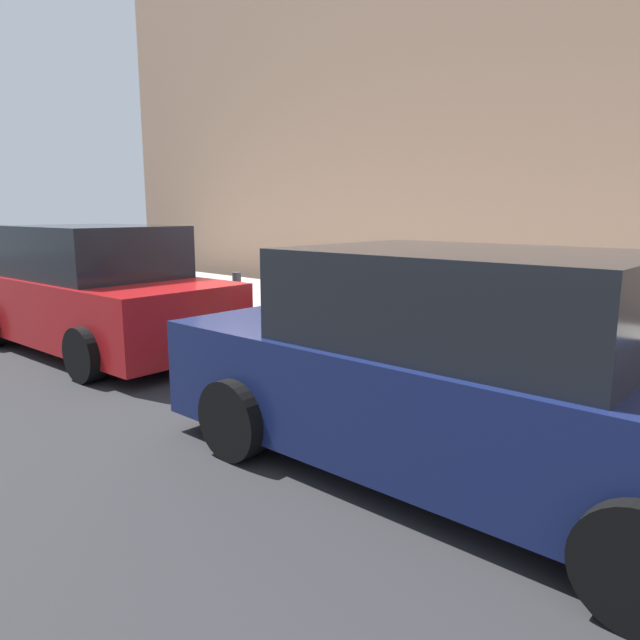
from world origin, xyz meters
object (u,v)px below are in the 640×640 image
Objects in this scene: suitcase_olive_2 at (450,338)px; suitcase_red_1 at (488,350)px; suitcase_maroon_0 at (534,348)px; fire_hydrant at (278,304)px; bollard_post at (237,299)px; suitcase_black_4 at (377,331)px; parked_car_navy_0 at (464,372)px; suitcase_silver_3 at (409,339)px; parked_car_red_1 at (97,293)px; suitcase_navy_6 at (320,315)px; suitcase_teal_5 at (350,326)px.

suitcase_red_1 is at bearing 173.29° from suitcase_olive_2.
suitcase_maroon_0 reaches higher than fire_hydrant.
suitcase_olive_2 is 1.13× the size of bollard_post.
suitcase_black_4 is 0.13× the size of parked_car_navy_0.
suitcase_silver_3 reaches higher than suitcase_red_1.
suitcase_black_4 is (1.03, 0.06, -0.05)m from suitcase_olive_2.
suitcase_olive_2 reaches higher than suitcase_black_4.
suitcase_olive_2 is at bearing -153.50° from parked_car_red_1.
suitcase_navy_6 reaches higher than suitcase_silver_3.
bollard_post is 2.07m from parked_car_red_1.
suitcase_silver_3 is at bearing 175.99° from suitcase_black_4.
suitcase_maroon_0 is at bearing -179.52° from suitcase_teal_5.
suitcase_olive_2 is (0.99, -0.00, -0.05)m from suitcase_maroon_0.
suitcase_red_1 is 0.78× the size of fire_hydrant.
bollard_post is at bearing 2.25° from suitcase_maroon_0.
suitcase_olive_2 is at bearing -176.91° from suitcase_black_4.
suitcase_navy_6 is (2.02, 0.05, 0.04)m from suitcase_olive_2.
suitcase_silver_3 is 4.32m from parked_car_red_1.
suitcase_maroon_0 is 3.01m from suitcase_navy_6.
fire_hydrant reaches higher than suitcase_red_1.
suitcase_black_4 is 3.21m from parked_car_navy_0.
parked_car_red_1 is (1.40, 2.11, 0.24)m from fire_hydrant.
parked_car_navy_0 is at bearing 122.83° from suitcase_olive_2.
suitcase_red_1 is at bearing 179.88° from suitcase_navy_6.
suitcase_red_1 is at bearing -178.20° from suitcase_silver_3.
suitcase_olive_2 is at bearing -57.17° from parked_car_navy_0.
fire_hydrant is at bearing -0.40° from suitcase_red_1.
parked_car_navy_0 reaches higher than bollard_post.
suitcase_silver_3 is at bearing 10.10° from suitcase_olive_2.
parked_car_red_1 reaches higher than suitcase_black_4.
suitcase_silver_3 is 1.31× the size of suitcase_teal_5.
suitcase_teal_5 is 0.13× the size of parked_car_navy_0.
suitcase_maroon_0 is at bearing -178.49° from suitcase_black_4.
parked_car_navy_0 is at bearing 143.79° from suitcase_teal_5.
suitcase_maroon_0 is 0.18× the size of parked_car_red_1.
suitcase_maroon_0 is at bearing -176.61° from suitcase_silver_3.
parked_car_red_1 is at bearing 42.46° from suitcase_navy_6.
bollard_post is (3.67, 0.19, 0.09)m from suitcase_olive_2.
suitcase_black_4 is at bearing 179.94° from suitcase_navy_6.
suitcase_silver_3 is at bearing 176.09° from suitcase_teal_5.
suitcase_maroon_0 is 1.51m from suitcase_silver_3.
suitcase_maroon_0 is at bearing -177.75° from bollard_post.
suitcase_olive_2 is 0.53m from suitcase_silver_3.
suitcase_maroon_0 is 1.37× the size of suitcase_teal_5.
suitcase_olive_2 is 1.58× the size of suitcase_black_4.
fire_hydrant reaches higher than suitcase_black_4.
suitcase_olive_2 is at bearing -177.11° from bollard_post.
parked_car_red_1 is (0.63, 1.96, 0.24)m from bollard_post.
suitcase_teal_5 is 0.74× the size of fire_hydrant.
fire_hydrant is at bearing -1.22° from suitcase_navy_6.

